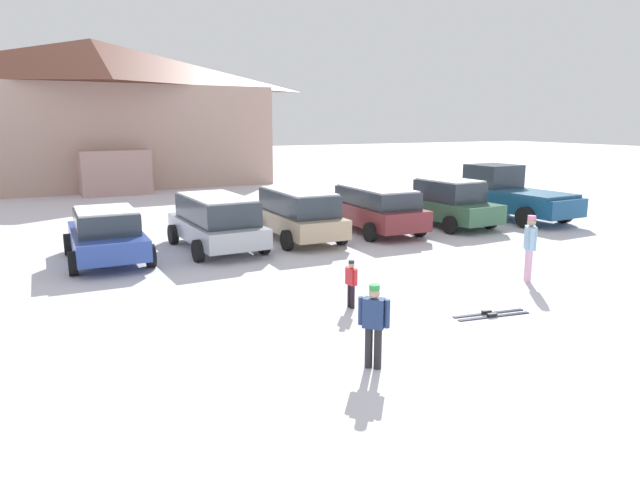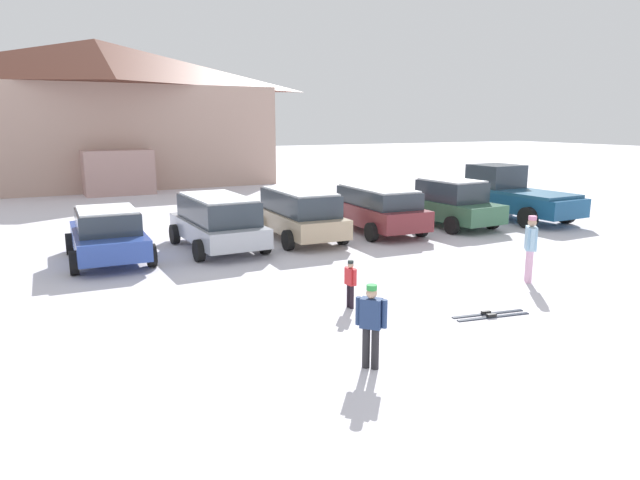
# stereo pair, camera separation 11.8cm
# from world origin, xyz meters

# --- Properties ---
(ground) EXTENTS (160.00, 160.00, 0.00)m
(ground) POSITION_xyz_m (0.00, 0.00, 0.00)
(ground) COLOR silver
(ski_lodge) EXTENTS (20.17, 12.19, 8.80)m
(ski_lodge) POSITION_xyz_m (-3.50, 32.78, 4.46)
(ski_lodge) COLOR tan
(ski_lodge) RESTS_ON ground
(parked_blue_hatchback) EXTENTS (2.26, 4.21, 1.53)m
(parked_blue_hatchback) POSITION_xyz_m (-5.81, 11.31, 0.78)
(parked_blue_hatchback) COLOR #2F4BA4
(parked_blue_hatchback) RESTS_ON ground
(parked_silver_wagon) EXTENTS (2.34, 4.46, 1.68)m
(parked_silver_wagon) POSITION_xyz_m (-2.56, 11.41, 0.90)
(parked_silver_wagon) COLOR #B2B8C2
(parked_silver_wagon) RESTS_ON ground
(parked_beige_suv) EXTENTS (2.20, 4.52, 1.69)m
(parked_beige_suv) POSITION_xyz_m (0.30, 11.57, 0.91)
(parked_beige_suv) COLOR tan
(parked_beige_suv) RESTS_ON ground
(parked_maroon_van) EXTENTS (2.32, 4.54, 1.63)m
(parked_maroon_van) POSITION_xyz_m (3.35, 11.51, 0.88)
(parked_maroon_van) COLOR maroon
(parked_maroon_van) RESTS_ON ground
(parked_green_coupe) EXTENTS (2.36, 4.56, 1.79)m
(parked_green_coupe) POSITION_xyz_m (6.44, 11.35, 0.89)
(parked_green_coupe) COLOR #37684A
(parked_green_coupe) RESTS_ON ground
(pickup_truck) EXTENTS (2.58, 5.53, 2.15)m
(pickup_truck) POSITION_xyz_m (9.78, 11.53, 0.99)
(pickup_truck) COLOR navy
(pickup_truck) RESTS_ON ground
(skier_child_in_red_jacket) EXTENTS (0.17, 0.39, 1.05)m
(skier_child_in_red_jacket) POSITION_xyz_m (-1.72, 4.54, 0.59)
(skier_child_in_red_jacket) COLOR black
(skier_child_in_red_jacket) RESTS_ON ground
(skier_adult_in_blue_parka) EXTENTS (0.44, 0.51, 1.67)m
(skier_adult_in_blue_parka) POSITION_xyz_m (3.24, 4.29, 0.94)
(skier_adult_in_blue_parka) COLOR #E2A8C9
(skier_adult_in_blue_parka) RESTS_ON ground
(skier_teen_in_navy_coat) EXTENTS (0.38, 0.41, 1.41)m
(skier_teen_in_navy_coat) POSITION_xyz_m (-2.94, 1.74, 0.79)
(skier_teen_in_navy_coat) COLOR #272629
(skier_teen_in_navy_coat) RESTS_ON ground
(pair_of_skis) EXTENTS (1.68, 0.56, 0.08)m
(pair_of_skis) POSITION_xyz_m (0.60, 2.78, 0.02)
(pair_of_skis) COLOR #1D232F
(pair_of_skis) RESTS_ON ground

